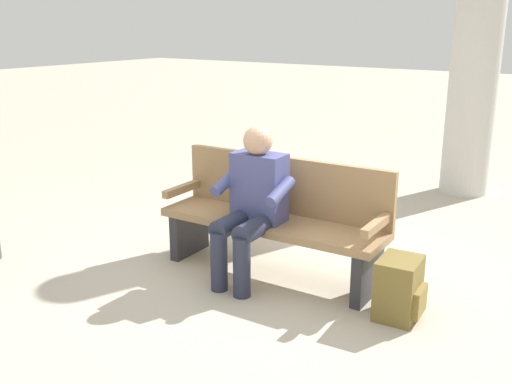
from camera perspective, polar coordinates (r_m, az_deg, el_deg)
The scene contains 5 objects.
ground_plane at distance 4.68m, azimuth 1.42°, elevation -7.90°, with size 40.00×40.00×0.00m, color #B7AD99.
bench_near at distance 4.57m, azimuth 1.91°, elevation -2.33°, with size 1.82×0.55×0.90m.
person_seated at distance 4.36m, azimuth -0.45°, elevation -0.88°, with size 0.58×0.58×1.18m.
backpack at distance 4.07m, azimuth 13.74°, elevation -9.10°, with size 0.32×0.34×0.41m.
support_pillar at distance 6.99m, azimuth 20.99°, elevation 16.21°, with size 0.53×0.53×4.06m, color beige.
Camera 1 is at (-2.31, 3.59, 1.92)m, focal length 41.21 mm.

